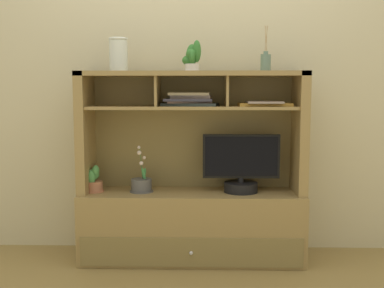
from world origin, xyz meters
TOP-DOWN VIEW (x-y plane):
  - floor_plane at (0.00, 0.00)m, footprint 6.00×6.00m
  - back_wall at (0.00, 0.24)m, footprint 6.00×0.02m
  - media_console at (0.00, 0.01)m, footprint 1.45×0.45m
  - tv_monitor at (0.32, -0.01)m, footprint 0.50×0.22m
  - potted_orchid at (-0.33, -0.02)m, footprint 0.15×0.15m
  - potted_fern at (-0.64, -0.02)m, footprint 0.13×0.13m
  - magazine_stack_left at (-0.02, 0.01)m, footprint 0.38×0.26m
  - magazine_stack_centre at (0.46, -0.04)m, footprint 0.34×0.22m
  - diffuser_bottle at (0.47, 0.02)m, footprint 0.07×0.07m
  - potted_succulent at (0.00, -0.01)m, footprint 0.12×0.11m
  - ceramic_vase at (-0.47, 0.00)m, footprint 0.12×0.12m

SIDE VIEW (x-z plane):
  - floor_plane at x=0.00m, z-range -0.02..0.00m
  - media_console at x=0.00m, z-range -0.24..1.00m
  - potted_orchid at x=-0.33m, z-range 0.35..0.65m
  - potted_fern at x=-0.64m, z-range 0.44..0.62m
  - tv_monitor at x=0.32m, z-range 0.42..0.80m
  - magazine_stack_centre at x=0.46m, z-range 1.02..1.05m
  - magazine_stack_left at x=-0.02m, z-range 1.01..1.10m
  - diffuser_bottle at x=0.47m, z-range 1.15..1.44m
  - potted_succulent at x=0.00m, z-range 1.22..1.42m
  - ceramic_vase at x=-0.47m, z-range 1.24..1.45m
  - back_wall at x=0.00m, z-range 0.00..2.80m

